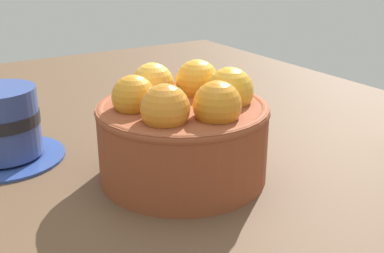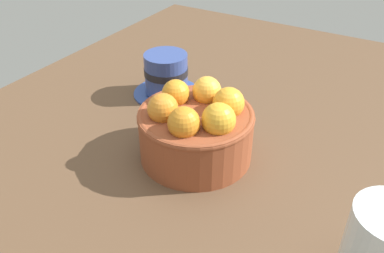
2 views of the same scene
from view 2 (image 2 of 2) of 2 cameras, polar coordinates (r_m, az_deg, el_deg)
ground_plane at (r=58.41cm, az=0.51°, el=-5.41°), size 113.93×80.22×3.63cm
terracotta_bowl at (r=54.56cm, az=0.59°, el=-0.18°), size 15.54×15.54×10.17cm
coffee_cup at (r=70.63cm, az=-3.62°, el=7.08°), size 11.62×11.62×7.40cm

